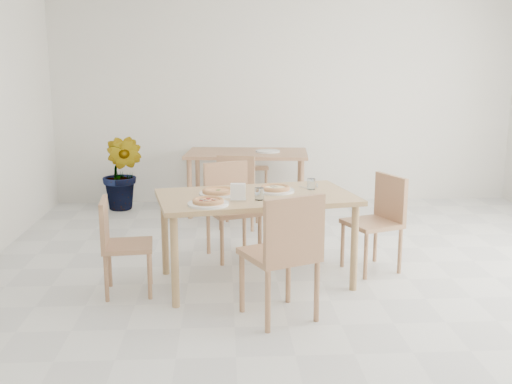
{
  "coord_description": "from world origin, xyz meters",
  "views": [
    {
      "loc": [
        -0.81,
        -4.32,
        1.79
      ],
      "look_at": [
        -0.55,
        0.45,
        0.77
      ],
      "focal_mm": 42.0,
      "sensor_mm": 36.0,
      "label": 1
    }
  ],
  "objects": [
    {
      "name": "main_table",
      "position": [
        -0.55,
        0.45,
        0.67
      ],
      "size": [
        1.72,
        1.18,
        0.75
      ],
      "rotation": [
        0.0,
        0.0,
        0.19
      ],
      "color": "#A48454",
      "rests_on": "ground"
    },
    {
      "name": "chair_south",
      "position": [
        -0.39,
        -0.35,
        0.54
      ],
      "size": [
        0.61,
        0.61,
        0.93
      ],
      "rotation": [
        0.0,
        0.0,
        3.57
      ],
      "color": "#A47752",
      "rests_on": "ground"
    },
    {
      "name": "chair_north",
      "position": [
        -0.76,
        1.21,
        0.51
      ],
      "size": [
        0.56,
        0.56,
        0.88
      ],
      "rotation": [
        0.0,
        0.0,
        0.36
      ],
      "color": "#A47752",
      "rests_on": "ground"
    },
    {
      "name": "chair_west",
      "position": [
        -1.65,
        0.25,
        0.45
      ],
      "size": [
        0.42,
        0.42,
        0.77
      ],
      "rotation": [
        0.0,
        0.0,
        1.68
      ],
      "color": "#A47752",
      "rests_on": "ground"
    },
    {
      "name": "chair_east",
      "position": [
        0.55,
        0.72,
        0.49
      ],
      "size": [
        0.54,
        0.54,
        0.85
      ],
      "rotation": [
        0.0,
        0.0,
        -1.19
      ],
      "color": "#A47752",
      "rests_on": "ground"
    },
    {
      "name": "plate_margherita",
      "position": [
        -0.86,
        0.47,
        0.76
      ],
      "size": [
        0.31,
        0.31,
        0.02
      ],
      "primitive_type": "cylinder",
      "color": "white",
      "rests_on": "main_table"
    },
    {
      "name": "plate_mushroom",
      "position": [
        -0.39,
        0.56,
        0.76
      ],
      "size": [
        0.32,
        0.32,
        0.02
      ],
      "primitive_type": "cylinder",
      "color": "white",
      "rests_on": "main_table"
    },
    {
      "name": "plate_pepperoni",
      "position": [
        -0.93,
        0.1,
        0.76
      ],
      "size": [
        0.31,
        0.31,
        0.02
      ],
      "primitive_type": "cylinder",
      "color": "white",
      "rests_on": "main_table"
    },
    {
      "name": "pizza_margherita",
      "position": [
        -0.86,
        0.47,
        0.78
      ],
      "size": [
        0.27,
        0.27,
        0.03
      ],
      "rotation": [
        0.0,
        0.0,
        -0.03
      ],
      "color": "#EDAD6F",
      "rests_on": "plate_margherita"
    },
    {
      "name": "pizza_mushroom",
      "position": [
        -0.39,
        0.56,
        0.78
      ],
      "size": [
        0.29,
        0.29,
        0.03
      ],
      "rotation": [
        0.0,
        0.0,
        -0.22
      ],
      "color": "#EDAD6F",
      "rests_on": "plate_mushroom"
    },
    {
      "name": "pizza_pepperoni",
      "position": [
        -0.93,
        0.1,
        0.78
      ],
      "size": [
        0.28,
        0.28,
        0.03
      ],
      "rotation": [
        0.0,
        0.0,
        -0.17
      ],
      "color": "#EDAD6F",
      "rests_on": "plate_pepperoni"
    },
    {
      "name": "tumbler_a",
      "position": [
        -0.54,
        0.26,
        0.8
      ],
      "size": [
        0.07,
        0.07,
        0.1
      ],
      "primitive_type": "cylinder",
      "color": "white",
      "rests_on": "main_table"
    },
    {
      "name": "tumbler_b",
      "position": [
        -0.07,
        0.64,
        0.8
      ],
      "size": [
        0.07,
        0.07,
        0.09
      ],
      "primitive_type": "cylinder",
      "color": "white",
      "rests_on": "main_table"
    },
    {
      "name": "napkin_holder",
      "position": [
        -0.71,
        0.22,
        0.82
      ],
      "size": [
        0.13,
        0.07,
        0.14
      ],
      "rotation": [
        0.0,
        0.0,
        -0.06
      ],
      "color": "silver",
      "rests_on": "main_table"
    },
    {
      "name": "fork_a",
      "position": [
        0.0,
        0.78,
        0.75
      ],
      "size": [
        0.04,
        0.18,
        0.01
      ],
      "primitive_type": "cube",
      "rotation": [
        0.0,
        0.0,
        -0.13
      ],
      "color": "silver",
      "rests_on": "main_table"
    },
    {
      "name": "fork_b",
      "position": [
        -0.11,
        0.69,
        0.75
      ],
      "size": [
        0.11,
        0.15,
        0.01
      ],
      "primitive_type": "cube",
      "rotation": [
        0.0,
        0.0,
        0.57
      ],
      "color": "silver",
      "rests_on": "main_table"
    },
    {
      "name": "second_table",
      "position": [
        -0.53,
        2.9,
        0.66
      ],
      "size": [
        1.53,
        0.97,
        0.75
      ],
      "rotation": [
        0.0,
        0.0,
        -0.1
      ],
      "color": "#A47752",
      "rests_on": "ground"
    },
    {
      "name": "chair_back_s",
      "position": [
        -0.66,
        2.14,
        0.49
      ],
      "size": [
        0.49,
        0.49,
        0.84
      ],
      "rotation": [
        0.0,
        0.0,
        2.93
      ],
      "color": "#A47752",
      "rests_on": "ground"
    },
    {
      "name": "chair_back_n",
      "position": [
        -0.47,
        3.67,
        0.52
      ],
      "size": [
        0.47,
        0.47,
        0.9
      ],
      "rotation": [
        0.0,
        0.0,
        0.06
      ],
      "color": "#A47752",
      "rests_on": "ground"
    },
    {
      "name": "plate_empty",
      "position": [
        -0.28,
        2.88,
        0.76
      ],
      "size": [
        0.3,
        0.3,
        0.02
      ],
      "primitive_type": "cylinder",
      "color": "white",
      "rests_on": "second_table"
    },
    {
      "name": "potted_plant",
      "position": [
        -2.08,
        3.09,
        0.47
      ],
      "size": [
        0.64,
        0.59,
        0.94
      ],
      "primitive_type": "imported",
      "rotation": [
        0.0,
        0.0,
        -0.42
      ],
      "color": "#206B20",
      "rests_on": "ground"
    }
  ]
}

